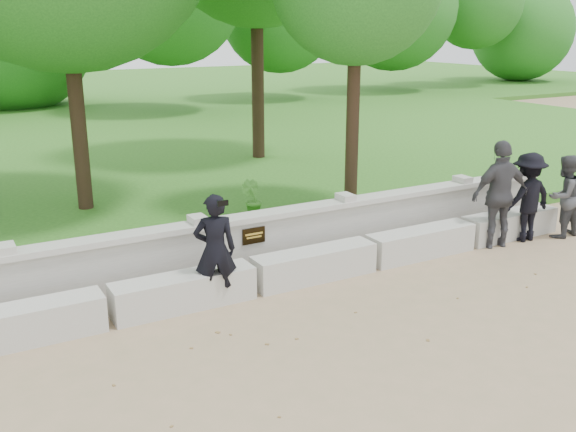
% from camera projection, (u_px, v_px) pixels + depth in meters
% --- Properties ---
extents(ground, '(80.00, 80.00, 0.00)m').
position_uv_depth(ground, '(327.00, 350.00, 7.31)').
color(ground, '#A08162').
rests_on(ground, ground).
extents(lawn, '(40.00, 22.00, 0.25)m').
position_uv_depth(lawn, '(71.00, 146.00, 18.97)').
color(lawn, '#2C5D1B').
rests_on(lawn, ground).
extents(concrete_bench, '(11.90, 0.45, 0.45)m').
position_uv_depth(concrete_bench, '(253.00, 277.00, 8.84)').
color(concrete_bench, beige).
rests_on(concrete_bench, ground).
extents(parapet_wall, '(12.50, 0.35, 0.90)m').
position_uv_depth(parapet_wall, '(231.00, 246.00, 9.35)').
color(parapet_wall, '#B9B6AF').
rests_on(parapet_wall, ground).
extents(man_main, '(0.63, 0.59, 1.51)m').
position_uv_depth(man_main, '(215.00, 250.00, 8.33)').
color(man_main, black).
rests_on(man_main, ground).
extents(visitor_left, '(0.73, 0.59, 1.45)m').
position_uv_depth(visitor_left, '(563.00, 196.00, 11.08)').
color(visitor_left, '#3D3E42').
rests_on(visitor_left, ground).
extents(visitor_mid, '(1.00, 0.60, 1.53)m').
position_uv_depth(visitor_mid, '(527.00, 197.00, 10.87)').
color(visitor_mid, black).
rests_on(visitor_mid, ground).
extents(visitor_right, '(1.11, 0.60, 1.80)m').
position_uv_depth(visitor_right, '(500.00, 194.00, 10.51)').
color(visitor_right, '#3F3E43').
rests_on(visitor_right, ground).
extents(shrub_b, '(0.46, 0.48, 0.68)m').
position_uv_depth(shrub_b, '(252.00, 199.00, 11.44)').
color(shrub_b, '#45872E').
rests_on(shrub_b, lawn).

